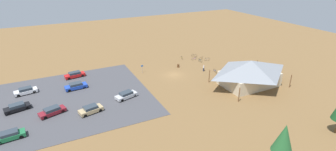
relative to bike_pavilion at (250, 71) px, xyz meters
name	(u,v)px	position (x,y,z in m)	size (l,w,h in m)	color
ground	(174,75)	(12.90, -12.77, -3.38)	(160.00, 160.00, 0.00)	brown
parking_lot_asphalt	(69,99)	(38.29, -10.94, -3.35)	(32.59, 28.83, 0.05)	#424247
bike_pavilion	(250,71)	(0.00, 0.00, 0.00)	(15.29, 10.85, 5.97)	beige
trash_bin	(178,66)	(9.41, -16.87, -2.93)	(0.60, 0.60, 0.90)	brown
lot_sign	(142,68)	(19.57, -17.62, -1.97)	(0.56, 0.08, 2.20)	#99999E
pine_mideast	(284,138)	(14.89, 21.88, 1.50)	(2.74, 2.74, 6.96)	brown
bicycle_yellow_trailside	(182,58)	(5.26, -22.36, -3.03)	(0.59, 1.59, 0.75)	black
bicycle_orange_yard_right	(201,58)	(0.37, -19.38, -3.00)	(1.60, 0.82, 0.83)	black
bicycle_red_yard_left	(225,69)	(-0.88, -9.68, -2.99)	(1.20, 1.32, 0.91)	black
bicycle_purple_lone_east	(194,59)	(2.40, -20.06, -3.00)	(1.81, 0.48, 0.82)	black
bicycle_teal_yard_front	(200,60)	(1.66, -17.92, -3.00)	(0.48, 1.73, 0.85)	black
bicycle_blue_lone_west	(215,71)	(2.50, -9.60, -3.03)	(0.48, 1.65, 0.77)	black
bicycle_black_back_row	(194,55)	(0.76, -22.57, -3.00)	(1.30, 1.26, 0.86)	black
bicycle_silver_edge_north	(207,59)	(-0.71, -17.84, -2.98)	(1.81, 0.48, 0.88)	black
car_maroon_mid_lot	(52,111)	(41.63, -6.19, -2.63)	(4.99, 3.16, 1.40)	maroon
car_white_near_entry	(26,91)	(46.25, -17.60, -2.63)	(4.67, 2.41, 1.41)	white
car_tan_end_stall	(91,109)	(35.12, -3.62, -2.62)	(4.62, 2.79, 1.42)	tan
car_blue_aisle_side	(76,86)	(36.22, -15.32, -2.61)	(4.84, 2.29, 1.44)	#1E42B2
car_red_inner_stall	(75,75)	(35.59, -22.08, -2.61)	(4.94, 2.31, 1.46)	red
car_green_front_row	(10,135)	(48.10, -1.24, -2.63)	(4.53, 2.24, 1.41)	#1E6B3D
car_silver_far_end	(126,95)	(27.43, -6.25, -2.64)	(4.88, 3.00, 1.40)	#BCBCC1
car_black_back_corner	(17,107)	(47.53, -10.59, -2.64)	(4.79, 2.83, 1.39)	black
visitor_crossing_yard	(204,68)	(4.77, -11.47, -2.45)	(0.36, 0.36, 1.77)	#2D3347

